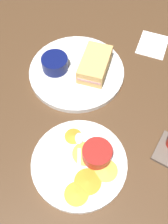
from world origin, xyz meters
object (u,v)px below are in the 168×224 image
(sandwich_half_near, at_px, (95,64))
(spoon_by_dark_ramekin, at_px, (75,68))
(plate_sandwich_main, at_px, (77,72))
(ramekin_light_gravy, at_px, (97,153))
(ramekin_dark_sauce, at_px, (55,63))
(spoon_by_gravy_ramekin, at_px, (79,143))
(plate_chips_companion, at_px, (79,163))

(sandwich_half_near, height_order, spoon_by_dark_ramekin, sandwich_half_near)
(plate_sandwich_main, bearing_deg, sandwich_half_near, 122.10)
(sandwich_half_near, bearing_deg, spoon_by_dark_ramekin, -61.85)
(sandwich_half_near, height_order, ramekin_light_gravy, sandwich_half_near)
(ramekin_dark_sauce, xyz_separation_m, ramekin_light_gravy, (0.18, 0.25, -0.00))
(spoon_by_gravy_ramekin, bearing_deg, spoon_by_dark_ramekin, -145.87)
(ramekin_dark_sauce, relative_size, spoon_by_gravy_ramekin, 0.86)
(plate_chips_companion, height_order, spoon_by_gravy_ramekin, spoon_by_gravy_ramekin)
(sandwich_half_near, bearing_deg, spoon_by_gravy_ramekin, 20.48)
(ramekin_dark_sauce, bearing_deg, plate_sandwich_main, 113.10)
(ramekin_light_gravy, height_order, spoon_by_gravy_ramekin, ramekin_light_gravy)
(plate_chips_companion, distance_m, ramekin_light_gravy, 0.05)
(plate_sandwich_main, relative_size, spoon_by_dark_ramekin, 3.02)
(plate_chips_companion, bearing_deg, ramekin_light_gravy, 140.19)
(plate_sandwich_main, height_order, spoon_by_gravy_ramekin, spoon_by_gravy_ramekin)
(sandwich_half_near, height_order, ramekin_dark_sauce, sandwich_half_near)
(sandwich_half_near, relative_size, spoon_by_dark_ramekin, 1.53)
(plate_sandwich_main, relative_size, ramekin_light_gravy, 3.90)
(plate_sandwich_main, height_order, plate_chips_companion, same)
(sandwich_half_near, distance_m, ramekin_dark_sauce, 0.12)
(spoon_by_dark_ramekin, distance_m, ramekin_light_gravy, 0.29)
(ramekin_dark_sauce, distance_m, plate_chips_companion, 0.31)
(plate_sandwich_main, height_order, ramekin_light_gravy, ramekin_light_gravy)
(sandwich_half_near, xyz_separation_m, ramekin_dark_sauce, (0.05, -0.11, -0.00))
(ramekin_light_gravy, bearing_deg, sandwich_half_near, -149.22)
(ramekin_dark_sauce, bearing_deg, sandwich_half_near, 117.22)
(plate_sandwich_main, distance_m, spoon_by_dark_ramekin, 0.01)
(plate_sandwich_main, height_order, spoon_by_dark_ramekin, spoon_by_dark_ramekin)
(ramekin_light_gravy, xyz_separation_m, spoon_by_gravy_ramekin, (-0.01, -0.06, -0.02))
(ramekin_light_gravy, relative_size, spoon_by_gravy_ramekin, 0.80)
(spoon_by_gravy_ramekin, bearing_deg, plate_sandwich_main, -146.80)
(spoon_by_dark_ramekin, distance_m, spoon_by_gravy_ramekin, 0.25)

